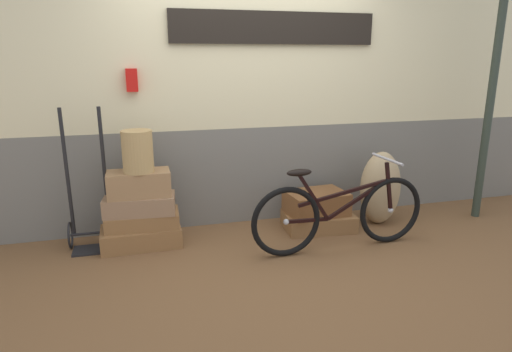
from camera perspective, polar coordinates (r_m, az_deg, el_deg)
name	(u,v)px	position (r m, az deg, el deg)	size (l,w,h in m)	color
ground	(268,253)	(4.01, 1.52, -9.80)	(8.77, 5.20, 0.06)	brown
station_building	(245,91)	(4.47, -1.41, 10.74)	(6.77, 0.74, 2.63)	slate
suitcase_0	(141,236)	(4.19, -14.39, -7.45)	(0.69, 0.37, 0.17)	olive
suitcase_1	(143,219)	(4.14, -14.23, -5.39)	(0.64, 0.33, 0.13)	olive
suitcase_2	(140,204)	(4.09, -14.57, -3.52)	(0.61, 0.31, 0.16)	#937051
suitcase_3	(139,183)	(4.04, -14.68, -0.93)	(0.54, 0.28, 0.22)	#9E754C
suitcase_4	(318,221)	(4.49, 7.93, -5.66)	(0.67, 0.44, 0.16)	olive
suitcase_5	(316,203)	(4.42, 7.68, -3.40)	(0.57, 0.41, 0.22)	brown
wicker_basket	(138,151)	(3.95, -14.84, 3.05)	(0.26, 0.26, 0.36)	tan
luggage_trolley	(90,213)	(4.21, -20.40, -4.42)	(0.38, 0.34, 1.25)	black
burlap_sack	(380,188)	(4.67, 15.54, -1.47)	(0.41, 0.35, 0.74)	tan
bicycle	(340,213)	(3.97, 10.59, -4.69)	(1.62, 0.46, 0.80)	black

